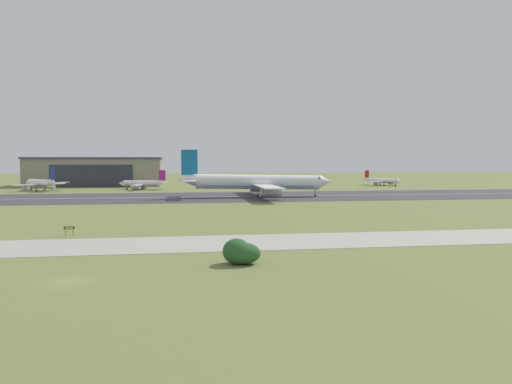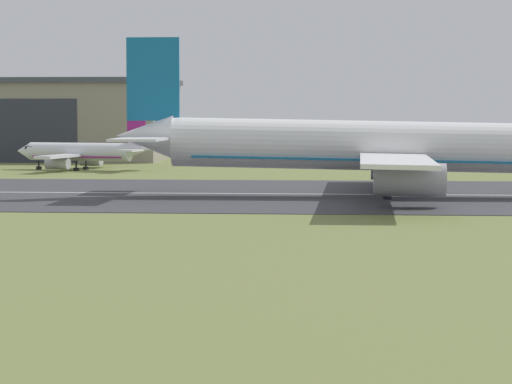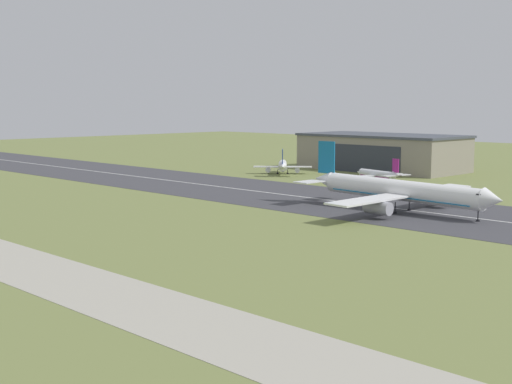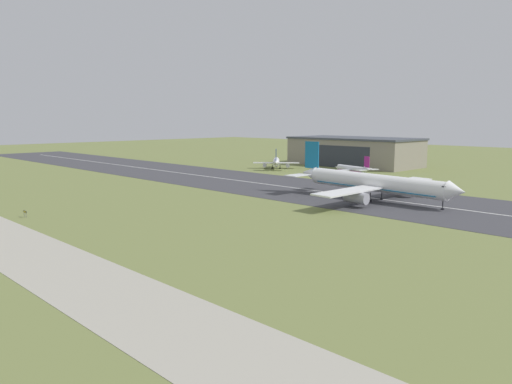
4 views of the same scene
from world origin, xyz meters
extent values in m
cube|color=#3D3D42|center=(0.00, 117.47, 0.03)|extent=(475.64, 47.22, 0.06)
cube|color=silver|center=(0.00, 117.47, 0.07)|extent=(428.08, 0.70, 0.01)
cylinder|color=white|center=(38.78, 113.80, 5.24)|extent=(42.74, 5.04, 5.69)
cone|color=white|center=(14.46, 113.83, 6.14)|extent=(6.06, 4.49, 4.58)
cube|color=#146B9E|center=(38.78, 113.80, 3.87)|extent=(38.39, 4.78, 0.83)
cube|color=white|center=(39.61, 99.36, 4.37)|extent=(6.41, 23.90, 0.50)
cylinder|color=#A8A8B2|center=(40.89, 101.27, 2.57)|extent=(6.53, 3.10, 3.20)
cube|color=white|center=(39.65, 128.24, 4.37)|extent=(6.41, 23.90, 0.50)
cylinder|color=#A8A8B2|center=(40.92, 126.32, 2.57)|extent=(6.53, 3.10, 3.20)
cube|color=#146B9E|center=(15.35, 113.83, 11.97)|extent=(5.42, 0.29, 8.47)
cube|color=white|center=(14.95, 107.52, 5.99)|extent=(4.76, 7.63, 0.24)
cube|color=white|center=(14.96, 120.13, 5.99)|extent=(4.76, 7.63, 0.24)
cylinder|color=black|center=(39.12, 110.81, 1.37)|extent=(0.24, 0.24, 2.75)
cylinder|color=black|center=(39.12, 110.81, 0.22)|extent=(0.84, 0.84, 0.44)
cylinder|color=black|center=(39.13, 116.79, 1.37)|extent=(0.24, 0.24, 2.75)
cylinder|color=black|center=(39.13, 116.79, 0.22)|extent=(0.84, 0.84, 0.44)
cylinder|color=silver|center=(-3.91, 163.57, 2.69)|extent=(15.92, 6.20, 2.59)
cone|color=silver|center=(-12.71, 165.68, 2.69)|extent=(2.88, 3.07, 2.59)
cone|color=silver|center=(5.26, 161.37, 3.15)|extent=(3.57, 3.00, 2.34)
cube|color=black|center=(-11.46, 165.38, 3.21)|extent=(1.58, 2.40, 0.44)
cube|color=#991E7A|center=(-3.91, 163.57, 1.97)|extent=(14.36, 5.70, 0.20)
cube|color=silver|center=(-2.80, 169.54, 2.23)|extent=(4.70, 9.85, 0.40)
cylinder|color=#A8A8B2|center=(-3.48, 168.92, 1.18)|extent=(3.66, 2.35, 1.61)
cube|color=silver|center=(-5.63, 157.75, 2.23)|extent=(4.70, 9.85, 0.40)
cylinder|color=#A8A8B2|center=(-5.95, 158.61, 1.18)|extent=(3.66, 2.35, 1.61)
cube|color=#991E7A|center=(4.81, 161.48, 6.19)|extent=(2.81, 0.93, 4.41)
cube|color=silver|center=(5.96, 164.58, 3.08)|extent=(3.33, 4.44, 0.24)
cube|color=silver|center=(4.43, 158.20, 3.08)|extent=(3.33, 4.44, 0.24)
cylinder|color=black|center=(-10.40, 165.13, 0.69)|extent=(0.24, 0.24, 1.39)
cylinder|color=black|center=(-10.40, 165.13, 0.22)|extent=(0.84, 0.84, 0.44)
cylinder|color=black|center=(-3.37, 165.04, 0.69)|extent=(0.24, 0.24, 1.39)
cylinder|color=black|center=(-3.37, 165.04, 0.22)|extent=(0.84, 0.84, 0.44)
cylinder|color=black|center=(-4.09, 162.02, 0.69)|extent=(0.24, 0.24, 1.39)
cylinder|color=black|center=(-4.09, 162.02, 0.22)|extent=(0.84, 0.84, 0.44)
camera|label=1|loc=(11.83, -54.83, 13.01)|focal=35.00mm
camera|label=2|loc=(36.25, -8.59, 9.13)|focal=85.00mm
camera|label=3|loc=(134.63, -31.10, 26.12)|focal=50.00mm
camera|label=4|loc=(115.43, -9.40, 23.44)|focal=35.00mm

